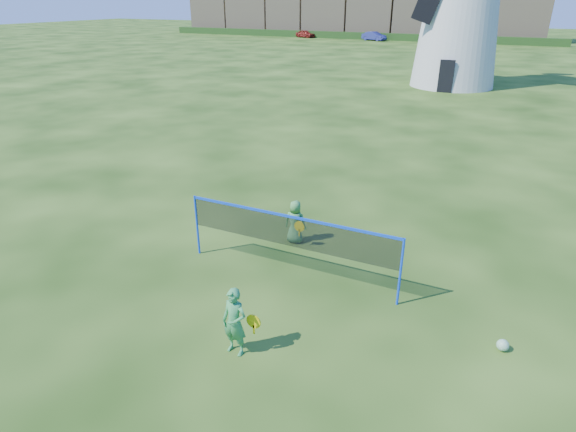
# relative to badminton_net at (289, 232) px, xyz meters

# --- Properties ---
(ground) EXTENTS (220.00, 220.00, 0.00)m
(ground) POSITION_rel_badminton_net_xyz_m (-0.25, -0.45, -1.14)
(ground) COLOR black
(ground) RESTS_ON ground
(badminton_net) EXTENTS (5.05, 0.05, 1.55)m
(badminton_net) POSITION_rel_badminton_net_xyz_m (0.00, 0.00, 0.00)
(badminton_net) COLOR blue
(badminton_net) RESTS_ON ground
(player_girl) EXTENTS (0.67, 0.37, 1.32)m
(player_girl) POSITION_rel_badminton_net_xyz_m (0.24, -2.72, -0.48)
(player_girl) COLOR #39904C
(player_girl) RESTS_ON ground
(player_boy) EXTENTS (0.66, 0.45, 1.15)m
(player_boy) POSITION_rel_badminton_net_xyz_m (-0.60, 1.60, -0.57)
(player_boy) COLOR #479045
(player_boy) RESTS_ON ground
(play_ball) EXTENTS (0.22, 0.22, 0.22)m
(play_ball) POSITION_rel_badminton_net_xyz_m (4.57, -0.57, -1.03)
(play_ball) COLOR green
(play_ball) RESTS_ON ground
(terraced_houses) EXTENTS (58.45, 8.40, 8.34)m
(terraced_houses) POSITION_rel_badminton_net_xyz_m (-22.97, 71.55, 2.92)
(terraced_houses) COLOR tan
(terraced_houses) RESTS_ON ground
(hedge) EXTENTS (62.00, 0.80, 1.00)m
(hedge) POSITION_rel_badminton_net_xyz_m (-22.25, 65.55, -0.64)
(hedge) COLOR #193814
(hedge) RESTS_ON ground
(car_left) EXTENTS (3.63, 2.47, 1.15)m
(car_left) POSITION_rel_badminton_net_xyz_m (-28.43, 65.06, -0.57)
(car_left) COLOR maroon
(car_left) RESTS_ON ground
(car_right) EXTENTS (3.98, 2.56, 1.24)m
(car_right) POSITION_rel_badminton_net_xyz_m (-16.98, 64.29, -0.52)
(car_right) COLOR navy
(car_right) RESTS_ON ground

